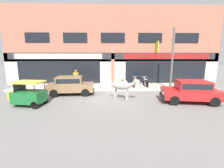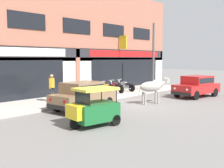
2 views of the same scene
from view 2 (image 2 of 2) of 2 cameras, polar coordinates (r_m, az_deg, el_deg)
ground_plane at (r=15.54m, az=6.15°, el=-4.30°), size 90.00×90.00×0.00m
sidewalk at (r=18.11m, az=-3.92°, el=-2.62°), size 19.00×3.46×0.15m
shop_building at (r=19.45m, az=-8.08°, el=9.20°), size 23.00×1.40×8.24m
cow at (r=15.51m, az=8.74°, el=-0.61°), size 2.00×1.16×1.61m
car_0 at (r=19.00m, az=17.96°, el=-0.26°), size 3.77×2.10×1.46m
car_1 at (r=13.63m, az=-6.34°, el=-2.25°), size 3.71×1.88×1.46m
auto_rickshaw at (r=10.40m, az=-4.13°, el=-5.56°), size 2.07×1.39×1.52m
motorcycle_0 at (r=18.38m, az=-1.12°, el=-1.03°), size 0.66×1.79×0.88m
motorcycle_1 at (r=19.37m, az=0.88°, el=-0.68°), size 0.66×1.79×0.88m
motorcycle_2 at (r=20.21m, az=2.92°, el=-0.43°), size 0.52×1.81×0.88m
pedestrian at (r=15.54m, az=-12.98°, el=-0.18°), size 0.46×0.32×1.60m
utility_pole at (r=20.91m, az=9.00°, el=5.85°), size 0.18×0.18×5.24m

